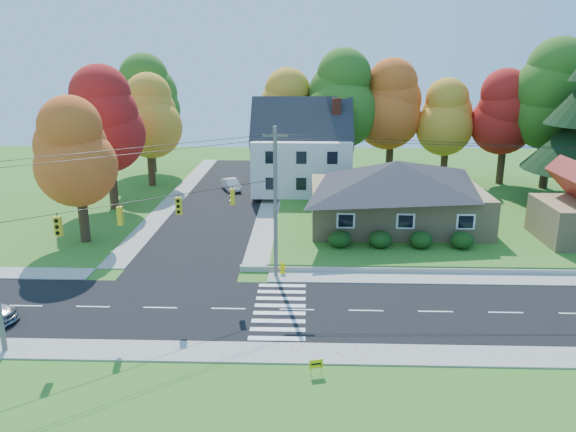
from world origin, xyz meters
The scene contains 23 objects.
ground centered at (0.00, 0.00, 0.00)m, with size 120.00×120.00×0.00m, color #3D7923.
road_main centered at (0.00, 0.00, 0.01)m, with size 90.00×8.00×0.02m, color black.
road_cross centered at (-8.00, 26.00, 0.01)m, with size 8.00×44.00×0.02m, color black.
sidewalk_north centered at (0.00, 5.00, 0.04)m, with size 90.00×2.00×0.08m, color #9C9A90.
sidewalk_south centered at (0.00, -5.00, 0.04)m, with size 90.00×2.00×0.08m, color #9C9A90.
lawn centered at (13.00, 21.00, 0.25)m, with size 30.00×30.00×0.50m, color #3D7923.
ranch_house centered at (8.00, 16.00, 3.27)m, with size 14.60×10.60×5.40m.
colonial_house centered at (0.04, 28.00, 4.58)m, with size 10.40×8.40×9.60m.
hedge_row centered at (7.50, 9.80, 1.14)m, with size 10.70×1.70×1.27m.
traffic_infrastructure centered at (-0.15, 1.35, 5.15)m, with size 38.10×10.66×10.00m.
tree_lot_0 centered at (-2.00, 34.00, 8.31)m, with size 6.72×6.72×12.51m.
tree_lot_1 centered at (4.00, 33.00, 9.61)m, with size 7.84×7.84×14.60m.
tree_lot_2 centered at (10.00, 34.00, 8.96)m, with size 7.28×7.28×13.56m.
tree_lot_3 centered at (16.00, 33.00, 7.65)m, with size 6.16×6.16×11.47m.
tree_lot_4 centered at (22.00, 32.00, 8.31)m, with size 6.72×6.72×12.51m.
tree_lot_5 centered at (26.00, 30.00, 10.27)m, with size 8.40×8.40×15.64m.
tree_west_0 centered at (-17.00, 12.00, 7.15)m, with size 6.16×6.16×11.47m.
tree_west_1 centered at (-18.00, 22.00, 8.46)m, with size 7.28×7.28×13.56m.
tree_west_2 centered at (-17.00, 32.00, 7.81)m, with size 6.72×6.72×12.51m.
tree_west_3 centered at (-19.00, 40.00, 9.11)m, with size 7.84×7.84×14.60m.
white_car centered at (-7.69, 29.76, 0.65)m, with size 1.34×3.84×1.26m, color silver.
fire_hydrant centered at (-1.07, 5.51, 0.41)m, with size 0.49×0.38×0.85m.
yard_sign centered at (1.00, -6.90, 0.58)m, with size 0.63×0.19×0.81m.
Camera 1 is at (0.45, -29.80, 14.21)m, focal length 35.00 mm.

